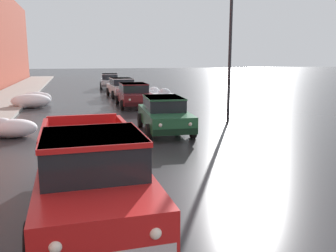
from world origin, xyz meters
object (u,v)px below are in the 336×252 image
object	(u,v)px
pickup_truck_red_approaching_near_lane	(91,173)
street_lamp_post	(230,50)
sedan_silver_queued_behind_truck	(110,81)
sedan_white_parked_far_down_block	(122,87)
sedan_green_parked_kerbside_close	(164,114)
sedan_maroon_parked_kerbside_mid	(134,94)

from	to	relation	value
pickup_truck_red_approaching_near_lane	street_lamp_post	bearing A→B (deg)	53.13
pickup_truck_red_approaching_near_lane	street_lamp_post	distance (m)	11.45
sedan_silver_queued_behind_truck	sedan_white_parked_far_down_block	bearing A→B (deg)	-88.62
sedan_white_parked_far_down_block	sedan_green_parked_kerbside_close	bearing A→B (deg)	-90.32
sedan_maroon_parked_kerbside_mid	sedan_white_parked_far_down_block	xyz separation A→B (m)	(0.02, 5.88, -0.00)
street_lamp_post	sedan_silver_queued_behind_truck	bearing A→B (deg)	100.18
pickup_truck_red_approaching_near_lane	sedan_white_parked_far_down_block	bearing A→B (deg)	81.10
pickup_truck_red_approaching_near_lane	sedan_green_parked_kerbside_close	world-z (taller)	pickup_truck_red_approaching_near_lane
sedan_maroon_parked_kerbside_mid	sedan_white_parked_far_down_block	world-z (taller)	same
pickup_truck_red_approaching_near_lane	sedan_maroon_parked_kerbside_mid	bearing A→B (deg)	77.85
street_lamp_post	sedan_maroon_parked_kerbside_mid	bearing A→B (deg)	118.01
pickup_truck_red_approaching_near_lane	sedan_white_parked_far_down_block	xyz separation A→B (m)	(3.32, 21.23, -0.13)
sedan_green_parked_kerbside_close	sedan_silver_queued_behind_truck	distance (m)	21.37
pickup_truck_red_approaching_near_lane	sedan_maroon_parked_kerbside_mid	xyz separation A→B (m)	(3.30, 15.35, -0.13)
sedan_white_parked_far_down_block	sedan_silver_queued_behind_truck	size ratio (longest dim) A/B	0.95
sedan_green_parked_kerbside_close	sedan_white_parked_far_down_block	size ratio (longest dim) A/B	1.01
pickup_truck_red_approaching_near_lane	sedan_green_parked_kerbside_close	xyz separation A→B (m)	(3.25, 7.45, -0.13)
pickup_truck_red_approaching_near_lane	sedan_silver_queued_behind_truck	world-z (taller)	pickup_truck_red_approaching_near_lane
pickup_truck_red_approaching_near_lane	sedan_green_parked_kerbside_close	distance (m)	8.13
pickup_truck_red_approaching_near_lane	street_lamp_post	xyz separation A→B (m)	(6.71, 8.95, 2.44)
sedan_maroon_parked_kerbside_mid	sedan_silver_queued_behind_truck	xyz separation A→B (m)	(-0.16, 13.47, -0.00)
pickup_truck_red_approaching_near_lane	sedan_maroon_parked_kerbside_mid	size ratio (longest dim) A/B	1.24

